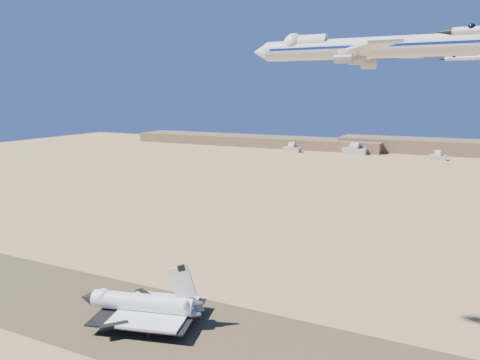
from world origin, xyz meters
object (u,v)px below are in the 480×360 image
at_px(crew_a, 148,329).
at_px(crew_b, 150,334).
at_px(shuttle, 142,305).
at_px(crew_c, 148,335).
at_px(carrier_747, 363,48).
at_px(chase_jet_e, 462,58).

bearing_deg(crew_a, crew_b, -141.67).
distance_m(shuttle, crew_a, 9.81).
bearing_deg(crew_c, carrier_747, -126.05).
distance_m(crew_a, crew_b, 3.51).
bearing_deg(crew_c, shuttle, -13.70).
bearing_deg(crew_a, shuttle, 42.27).
bearing_deg(crew_b, crew_a, -2.60).
xyz_separation_m(crew_a, crew_c, (2.16, -3.02, -0.09)).
xyz_separation_m(crew_c, chase_jet_e, (83.45, 69.16, 88.56)).
relative_size(crew_a, crew_b, 0.94).
xyz_separation_m(carrier_747, crew_c, (-59.24, -24.99, -89.26)).
distance_m(shuttle, crew_b, 12.94).
relative_size(crew_a, chase_jet_e, 0.12).
height_order(crew_b, crew_c, crew_b).
relative_size(shuttle, carrier_747, 0.61).
bearing_deg(shuttle, chase_jet_e, 18.64).
xyz_separation_m(crew_b, chase_jet_e, (83.11, 68.60, 88.42)).
bearing_deg(crew_c, crew_b, -90.15).
relative_size(shuttle, chase_jet_e, 3.00).
height_order(carrier_747, crew_c, carrier_747).
relative_size(carrier_747, crew_b, 39.30).
bearing_deg(carrier_747, chase_jet_e, 60.89).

